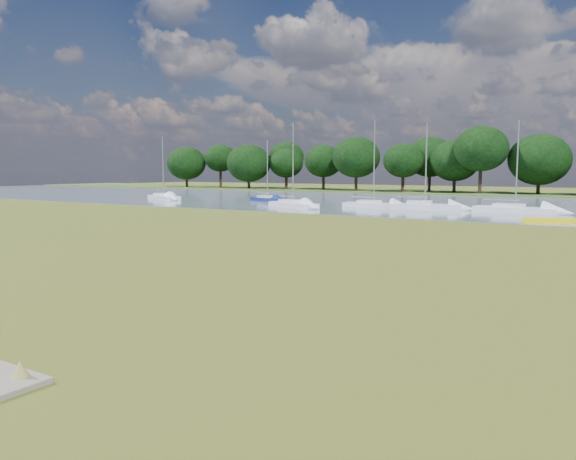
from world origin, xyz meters
The scene contains 11 objects.
ground centered at (0.00, 0.00, 0.00)m, with size 220.00×220.00×0.00m, color brown.
river centered at (0.00, 42.00, 0.00)m, with size 220.00×40.00×0.10m, color slate.
far_bank centered at (0.00, 72.00, 0.00)m, with size 220.00×20.00×0.40m, color #4C6626.
kayak centered at (4.87, 24.00, 0.22)m, with size 3.39×0.79×0.34m, color yellow.
tree_line centered at (-2.26, 68.00, 6.03)m, with size 137.51×8.36×10.12m.
sailboat_0 centered at (-39.90, 31.70, 0.49)m, with size 6.69×4.27×7.67m.
sailboat_3 centered at (-26.37, 34.72, 0.46)m, with size 5.55×3.40×7.01m.
sailboat_4 centered at (-11.84, 31.76, 0.48)m, with size 6.05×1.88×8.30m.
sailboat_5 centered at (-18.61, 27.95, 0.49)m, with size 6.56×4.29×8.15m.
sailboat_6 centered at (0.96, 32.40, 0.49)m, with size 6.98×2.54×7.79m.
sailboat_7 centered at (-6.70, 31.68, 0.54)m, with size 6.61×3.28×7.84m.
Camera 1 is at (10.66, -18.10, 3.70)m, focal length 35.00 mm.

